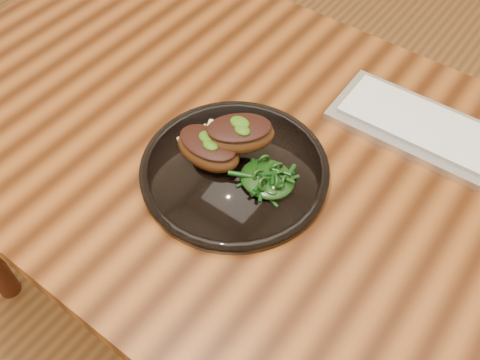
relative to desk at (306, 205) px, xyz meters
The scene contains 7 objects.
desk is the anchor object (origin of this frame).
plate 0.16m from the desk, 146.07° to the right, with size 0.31×0.31×0.02m.
lamb_chop_front 0.21m from the desk, 151.50° to the right, with size 0.12×0.08×0.05m.
lamb_chop_back 0.19m from the desk, 161.46° to the right, with size 0.14×0.13×0.05m.
herb_smear 0.18m from the desk, behind, with size 0.08×0.05×0.00m, color #1B4307.
greens_heap 0.14m from the desk, 124.05° to the right, with size 0.09×0.08×0.03m.
keyboard 0.29m from the desk, 48.24° to the left, with size 0.48×0.16×0.02m.
Camera 1 is at (0.24, -0.51, 1.44)m, focal length 40.00 mm.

